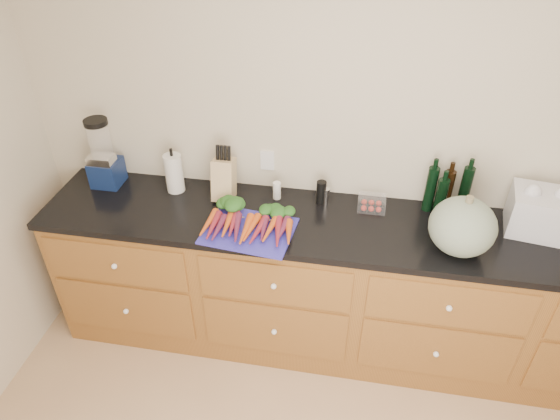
% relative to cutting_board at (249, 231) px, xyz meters
% --- Properties ---
extents(wall_back, '(4.10, 0.05, 2.60)m').
position_rel_cutting_board_xyz_m(wall_back, '(0.61, 0.48, 0.35)').
color(wall_back, beige).
rests_on(wall_back, ground).
extents(cabinets, '(3.60, 0.64, 0.90)m').
position_rel_cutting_board_xyz_m(cabinets, '(0.61, 0.16, -0.50)').
color(cabinets, brown).
rests_on(cabinets, ground).
extents(countertop, '(3.64, 0.62, 0.04)m').
position_rel_cutting_board_xyz_m(countertop, '(0.61, 0.16, -0.03)').
color(countertop, black).
rests_on(countertop, cabinets).
extents(cutting_board, '(0.50, 0.40, 0.01)m').
position_rel_cutting_board_xyz_m(cutting_board, '(0.00, 0.00, 0.00)').
color(cutting_board, '#312CAD').
rests_on(cutting_board, countertop).
extents(carrots, '(0.49, 0.34, 0.06)m').
position_rel_cutting_board_xyz_m(carrots, '(0.00, 0.04, 0.03)').
color(carrots, '#D35318').
rests_on(carrots, cutting_board).
extents(squash, '(0.33, 0.33, 0.30)m').
position_rel_cutting_board_xyz_m(squash, '(1.07, 0.04, 0.14)').
color(squash, slate).
rests_on(squash, countertop).
extents(blender_appliance, '(0.17, 0.17, 0.42)m').
position_rel_cutting_board_xyz_m(blender_appliance, '(-0.95, 0.32, 0.18)').
color(blender_appliance, '#0F1F4A').
rests_on(blender_appliance, countertop).
extents(paper_towel, '(0.10, 0.10, 0.24)m').
position_rel_cutting_board_xyz_m(paper_towel, '(-0.52, 0.32, 0.11)').
color(paper_towel, silver).
rests_on(paper_towel, countertop).
extents(knife_block, '(0.12, 0.12, 0.24)m').
position_rel_cutting_board_xyz_m(knife_block, '(-0.21, 0.30, 0.11)').
color(knife_block, tan).
rests_on(knife_block, countertop).
extents(grinder_salt, '(0.05, 0.05, 0.11)m').
position_rel_cutting_board_xyz_m(grinder_salt, '(0.09, 0.34, 0.05)').
color(grinder_salt, white).
rests_on(grinder_salt, countertop).
extents(grinder_pepper, '(0.06, 0.06, 0.14)m').
position_rel_cutting_board_xyz_m(grinder_pepper, '(0.35, 0.34, 0.06)').
color(grinder_pepper, black).
rests_on(grinder_pepper, countertop).
extents(canister_chrome, '(0.04, 0.04, 0.10)m').
position_rel_cutting_board_xyz_m(canister_chrome, '(0.38, 0.34, 0.04)').
color(canister_chrome, silver).
rests_on(canister_chrome, countertop).
extents(tomato_box, '(0.15, 0.12, 0.07)m').
position_rel_cutting_board_xyz_m(tomato_box, '(0.64, 0.33, 0.03)').
color(tomato_box, white).
rests_on(tomato_box, countertop).
extents(bottles, '(0.24, 0.12, 0.29)m').
position_rel_cutting_board_xyz_m(bottles, '(1.03, 0.37, 0.12)').
color(bottles, black).
rests_on(bottles, countertop).
extents(grocery_bag, '(0.35, 0.30, 0.23)m').
position_rel_cutting_board_xyz_m(grocery_bag, '(1.50, 0.28, 0.11)').
color(grocery_bag, silver).
rests_on(grocery_bag, countertop).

